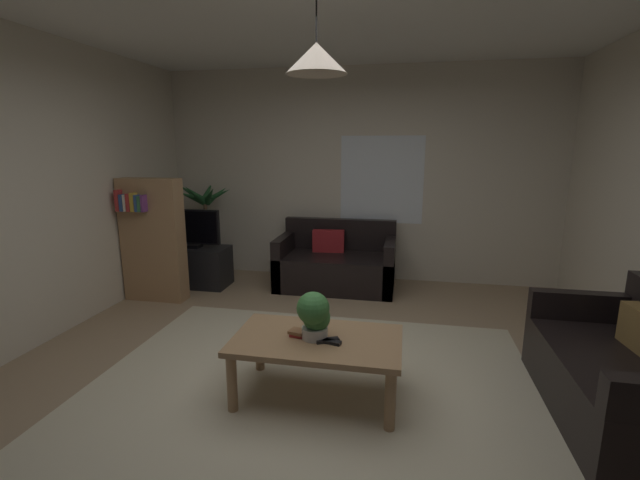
{
  "coord_description": "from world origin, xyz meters",
  "views": [
    {
      "loc": [
        0.62,
        -2.85,
        1.75
      ],
      "look_at": [
        0.0,
        0.3,
        1.05
      ],
      "focal_mm": 24.31,
      "sensor_mm": 36.0,
      "label": 1
    }
  ],
  "objects_px": {
    "book_on_table_1": "(297,332)",
    "tv_stand": "(194,266)",
    "couch_right_side": "(627,380)",
    "book_on_table_0": "(299,334)",
    "remote_on_table_0": "(329,342)",
    "bookshelf_corner": "(152,239)",
    "pendant_lamp": "(316,58)",
    "coffee_table": "(317,346)",
    "tv": "(190,228)",
    "couch_under_window": "(336,265)",
    "potted_plant_on_table": "(314,313)",
    "remote_on_table_1": "(327,340)",
    "potted_palm_corner": "(206,230)"
  },
  "relations": [
    {
      "from": "couch_right_side",
      "to": "remote_on_table_0",
      "type": "height_order",
      "value": "couch_right_side"
    },
    {
      "from": "book_on_table_1",
      "to": "couch_under_window",
      "type": "bearing_deg",
      "value": 92.72
    },
    {
      "from": "book_on_table_0",
      "to": "remote_on_table_0",
      "type": "bearing_deg",
      "value": -18.66
    },
    {
      "from": "remote_on_table_0",
      "to": "pendant_lamp",
      "type": "distance_m",
      "value": 1.81
    },
    {
      "from": "couch_right_side",
      "to": "bookshelf_corner",
      "type": "height_order",
      "value": "bookshelf_corner"
    },
    {
      "from": "coffee_table",
      "to": "bookshelf_corner",
      "type": "height_order",
      "value": "bookshelf_corner"
    },
    {
      "from": "remote_on_table_1",
      "to": "tv_stand",
      "type": "relative_size",
      "value": 0.18
    },
    {
      "from": "couch_under_window",
      "to": "bookshelf_corner",
      "type": "bearing_deg",
      "value": -156.83
    },
    {
      "from": "remote_on_table_1",
      "to": "tv_stand",
      "type": "distance_m",
      "value": 3.09
    },
    {
      "from": "couch_right_side",
      "to": "remote_on_table_1",
      "type": "distance_m",
      "value": 1.94
    },
    {
      "from": "book_on_table_1",
      "to": "remote_on_table_0",
      "type": "relative_size",
      "value": 0.69
    },
    {
      "from": "potted_plant_on_table",
      "to": "pendant_lamp",
      "type": "relative_size",
      "value": 0.62
    },
    {
      "from": "book_on_table_1",
      "to": "tv_stand",
      "type": "relative_size",
      "value": 0.12
    },
    {
      "from": "couch_right_side",
      "to": "book_on_table_1",
      "type": "bearing_deg",
      "value": -86.79
    },
    {
      "from": "couch_right_side",
      "to": "book_on_table_0",
      "type": "xyz_separation_m",
      "value": [
        -2.14,
        -0.11,
        0.18
      ]
    },
    {
      "from": "coffee_table",
      "to": "pendant_lamp",
      "type": "bearing_deg",
      "value": -135.0
    },
    {
      "from": "book_on_table_0",
      "to": "bookshelf_corner",
      "type": "relative_size",
      "value": 0.08
    },
    {
      "from": "book_on_table_0",
      "to": "book_on_table_1",
      "type": "height_order",
      "value": "book_on_table_1"
    },
    {
      "from": "potted_palm_corner",
      "to": "couch_right_side",
      "type": "bearing_deg",
      "value": -31.43
    },
    {
      "from": "potted_plant_on_table",
      "to": "remote_on_table_1",
      "type": "bearing_deg",
      "value": -19.86
    },
    {
      "from": "tv",
      "to": "pendant_lamp",
      "type": "xyz_separation_m",
      "value": [
        2.05,
        -2.15,
        1.52
      ]
    },
    {
      "from": "couch_right_side",
      "to": "tv_stand",
      "type": "distance_m",
      "value": 4.55
    },
    {
      "from": "tv_stand",
      "to": "tv",
      "type": "relative_size",
      "value": 1.17
    },
    {
      "from": "book_on_table_1",
      "to": "potted_plant_on_table",
      "type": "bearing_deg",
      "value": -7.29
    },
    {
      "from": "remote_on_table_0",
      "to": "bookshelf_corner",
      "type": "distance_m",
      "value": 2.88
    },
    {
      "from": "coffee_table",
      "to": "book_on_table_1",
      "type": "height_order",
      "value": "book_on_table_1"
    },
    {
      "from": "tv_stand",
      "to": "tv",
      "type": "xyz_separation_m",
      "value": [
        -0.0,
        -0.02,
        0.5
      ]
    },
    {
      "from": "couch_right_side",
      "to": "pendant_lamp",
      "type": "xyz_separation_m",
      "value": [
        -2.01,
        -0.12,
        1.99
      ]
    },
    {
      "from": "tv_stand",
      "to": "pendant_lamp",
      "type": "xyz_separation_m",
      "value": [
        2.05,
        -2.17,
        2.02
      ]
    },
    {
      "from": "coffee_table",
      "to": "remote_on_table_0",
      "type": "height_order",
      "value": "remote_on_table_0"
    },
    {
      "from": "couch_right_side",
      "to": "potted_plant_on_table",
      "type": "bearing_deg",
      "value": -86.16
    },
    {
      "from": "remote_on_table_0",
      "to": "tv_stand",
      "type": "relative_size",
      "value": 0.18
    },
    {
      "from": "book_on_table_1",
      "to": "potted_plant_on_table",
      "type": "distance_m",
      "value": 0.2
    },
    {
      "from": "book_on_table_1",
      "to": "tv_stand",
      "type": "height_order",
      "value": "tv_stand"
    },
    {
      "from": "coffee_table",
      "to": "remote_on_table_1",
      "type": "distance_m",
      "value": 0.12
    },
    {
      "from": "book_on_table_1",
      "to": "potted_plant_on_table",
      "type": "relative_size",
      "value": 0.32
    },
    {
      "from": "book_on_table_0",
      "to": "bookshelf_corner",
      "type": "distance_m",
      "value": 2.66
    },
    {
      "from": "pendant_lamp",
      "to": "book_on_table_0",
      "type": "bearing_deg",
      "value": 174.95
    },
    {
      "from": "remote_on_table_1",
      "to": "tv_stand",
      "type": "xyz_separation_m",
      "value": [
        -2.13,
        2.22,
        -0.21
      ]
    },
    {
      "from": "bookshelf_corner",
      "to": "book_on_table_1",
      "type": "bearing_deg",
      "value": -37.45
    },
    {
      "from": "potted_plant_on_table",
      "to": "tv_stand",
      "type": "height_order",
      "value": "potted_plant_on_table"
    },
    {
      "from": "couch_right_side",
      "to": "tv",
      "type": "bearing_deg",
      "value": -116.52
    },
    {
      "from": "couch_right_side",
      "to": "tv_stand",
      "type": "height_order",
      "value": "couch_right_side"
    },
    {
      "from": "potted_plant_on_table",
      "to": "potted_palm_corner",
      "type": "xyz_separation_m",
      "value": [
        -2.05,
        2.63,
        -0.0
      ]
    },
    {
      "from": "couch_under_window",
      "to": "book_on_table_1",
      "type": "relative_size",
      "value": 13.13
    },
    {
      "from": "book_on_table_0",
      "to": "tv",
      "type": "distance_m",
      "value": 2.89
    },
    {
      "from": "potted_plant_on_table",
      "to": "tv_stand",
      "type": "distance_m",
      "value": 3.01
    },
    {
      "from": "coffee_table",
      "to": "remote_on_table_0",
      "type": "xyz_separation_m",
      "value": [
        0.1,
        -0.07,
        0.08
      ]
    },
    {
      "from": "couch_under_window",
      "to": "couch_right_side",
      "type": "relative_size",
      "value": 0.99
    },
    {
      "from": "book_on_table_1",
      "to": "pendant_lamp",
      "type": "xyz_separation_m",
      "value": [
        0.14,
        -0.0,
        1.79
      ]
    }
  ]
}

